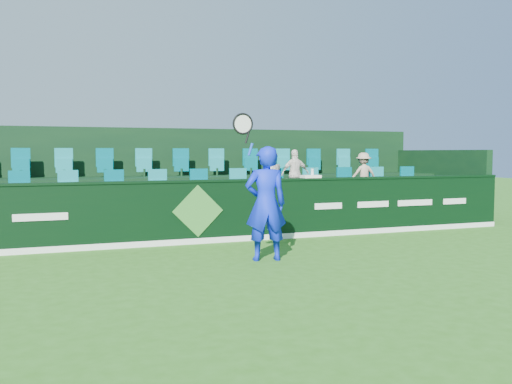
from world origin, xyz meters
name	(u,v)px	position (x,y,z in m)	size (l,w,h in m)	color
ground	(268,283)	(0.00, 0.00, 0.00)	(60.00, 60.00, 0.00)	#2F6C19
sponsor_hoarding	(197,212)	(0.00, 4.00, 0.67)	(16.00, 0.25, 1.35)	black
stand_tier_front	(184,219)	(0.00, 5.10, 0.40)	(16.00, 2.00, 0.80)	black
stand_tier_back	(166,201)	(0.00, 7.00, 0.65)	(16.00, 1.80, 1.30)	black
stand_rear	(163,179)	(0.00, 7.44, 1.22)	(16.00, 4.10, 2.60)	black
seat_row_front	(180,188)	(0.00, 5.50, 1.10)	(13.50, 0.50, 0.60)	teal
seat_row_back	(164,165)	(0.00, 7.30, 1.60)	(13.50, 0.50, 0.60)	teal
tennis_player	(266,203)	(0.65, 1.70, 1.03)	(1.11, 0.61, 2.66)	#0D24DF
spectator_left	(272,175)	(2.21, 5.12, 1.37)	(0.55, 0.43, 1.14)	beige
spectator_middle	(295,174)	(2.83, 5.12, 1.40)	(0.71, 0.29, 1.21)	white
spectator_right	(363,174)	(4.78, 5.12, 1.36)	(0.73, 0.42, 1.13)	tan
towel	(311,176)	(2.70, 4.00, 1.38)	(0.42, 0.27, 0.06)	white
drinks_bottle	(312,173)	(2.74, 4.00, 1.46)	(0.07, 0.07, 0.21)	silver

